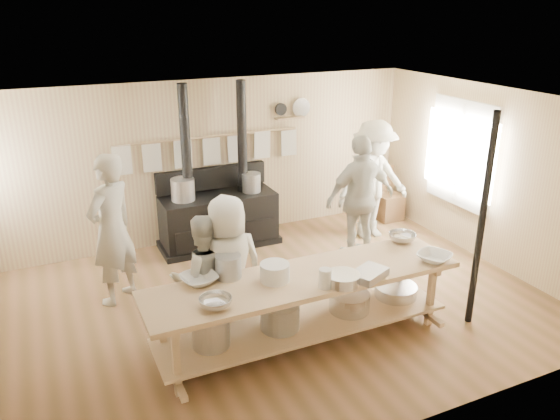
{
  "coord_description": "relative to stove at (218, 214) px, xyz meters",
  "views": [
    {
      "loc": [
        -2.49,
        -5.67,
        3.66
      ],
      "look_at": [
        0.21,
        0.2,
        1.22
      ],
      "focal_mm": 35.0,
      "sensor_mm": 36.0,
      "label": 1
    }
  ],
  "objects": [
    {
      "name": "cook_center",
      "position": [
        -0.68,
        -2.45,
        0.33
      ],
      "size": [
        0.84,
        0.56,
        1.7
      ],
      "primitive_type": "imported",
      "rotation": [
        0.0,
        0.0,
        3.17
      ],
      "color": "beige",
      "rests_on": "ground"
    },
    {
      "name": "room_shell",
      "position": [
        0.01,
        -2.12,
        1.1
      ],
      "size": [
        7.0,
        7.0,
        7.0
      ],
      "color": "tan",
      "rests_on": "ground"
    },
    {
      "name": "deep_bowl_enamel",
      "position": [
        -0.34,
        -2.98,
        0.43
      ],
      "size": [
        0.39,
        0.39,
        0.2
      ],
      "primitive_type": "cylinder",
      "rotation": [
        0.0,
        0.0,
        -0.23
      ],
      "color": "silver",
      "rests_on": "prep_table"
    },
    {
      "name": "bowl_white_a",
      "position": [
        -1.1,
        -2.69,
        0.38
      ],
      "size": [
        0.45,
        0.45,
        0.09
      ],
      "primitive_type": "imported",
      "rotation": [
        0.0,
        0.0,
        0.19
      ],
      "color": "silver",
      "rests_on": "prep_table"
    },
    {
      "name": "bowl_steel_b",
      "position": [
        1.56,
        -2.69,
        0.38
      ],
      "size": [
        0.42,
        0.42,
        0.11
      ],
      "primitive_type": "imported",
      "rotation": [
        0.0,
        0.0,
        3.41
      ],
      "color": "silver",
      "rests_on": "prep_table"
    },
    {
      "name": "bucket_galv",
      "position": [
        -0.76,
        -2.69,
        0.46
      ],
      "size": [
        0.37,
        0.37,
        0.26
      ],
      "primitive_type": "cylinder",
      "rotation": [
        0.0,
        0.0,
        -0.35
      ],
      "color": "gray",
      "rests_on": "prep_table"
    },
    {
      "name": "cook_right",
      "position": [
        1.79,
        -1.34,
        0.44
      ],
      "size": [
        1.13,
        0.47,
        1.92
      ],
      "primitive_type": "imported",
      "rotation": [
        0.0,
        0.0,
        3.14
      ],
      "color": "beige",
      "rests_on": "ground"
    },
    {
      "name": "ground",
      "position": [
        0.01,
        -2.12,
        -0.52
      ],
      "size": [
        7.0,
        7.0,
        0.0
      ],
      "primitive_type": "plane",
      "color": "brown",
      "rests_on": "ground"
    },
    {
      "name": "roasting_pan",
      "position": [
        0.63,
        -3.35,
        0.38
      ],
      "size": [
        0.49,
        0.42,
        0.09
      ],
      "primitive_type": "cube",
      "rotation": [
        0.0,
        0.0,
        0.42
      ],
      "color": "#B2B2B7",
      "rests_on": "prep_table"
    },
    {
      "name": "towel_rail",
      "position": [
        0.01,
        0.28,
        1.04
      ],
      "size": [
        3.0,
        0.04,
        0.47
      ],
      "color": "tan",
      "rests_on": "ground"
    },
    {
      "name": "bowl_steel_a",
      "position": [
        -1.09,
        -3.24,
        0.38
      ],
      "size": [
        0.46,
        0.46,
        0.1
      ],
      "primitive_type": "imported",
      "rotation": [
        0.0,
        0.0,
        1.01
      ],
      "color": "silver",
      "rests_on": "prep_table"
    },
    {
      "name": "mixing_bowl_large",
      "position": [
        0.29,
        -3.35,
        0.39
      ],
      "size": [
        0.48,
        0.48,
        0.12
      ],
      "primitive_type": "cylinder",
      "rotation": [
        0.0,
        0.0,
        0.33
      ],
      "color": "silver",
      "rests_on": "prep_table"
    },
    {
      "name": "back_wall_shelf",
      "position": [
        1.47,
        0.32,
        1.48
      ],
      "size": [
        0.63,
        0.14,
        0.32
      ],
      "color": "tan",
      "rests_on": "ground"
    },
    {
      "name": "cook_by_window",
      "position": [
        2.41,
        -0.74,
        0.46
      ],
      "size": [
        1.29,
        0.77,
        1.97
      ],
      "primitive_type": "imported",
      "rotation": [
        0.0,
        0.0,
        -0.03
      ],
      "color": "beige",
      "rests_on": "ground"
    },
    {
      "name": "cook_left",
      "position": [
        -0.97,
        -2.37,
        0.23
      ],
      "size": [
        0.75,
        0.6,
        1.5
      ],
      "primitive_type": "imported",
      "rotation": [
        0.0,
        0.0,
        3.1
      ],
      "color": "beige",
      "rests_on": "ground"
    },
    {
      "name": "cook_far_left",
      "position": [
        -1.77,
        -1.13,
        0.47
      ],
      "size": [
        0.86,
        0.82,
        1.99
      ],
      "primitive_type": "imported",
      "rotation": [
        0.0,
        0.0,
        3.81
      ],
      "color": "beige",
      "rests_on": "ground"
    },
    {
      "name": "chair",
      "position": [
        3.16,
        -0.18,
        -0.25
      ],
      "size": [
        0.44,
        0.44,
        0.93
      ],
      "rotation": [
        0.0,
        0.0,
        0.02
      ],
      "color": "#523921",
      "rests_on": "ground"
    },
    {
      "name": "support_post",
      "position": [
        2.06,
        -3.47,
        0.78
      ],
      "size": [
        0.08,
        0.08,
        2.6
      ],
      "primitive_type": "cylinder",
      "color": "black",
      "rests_on": "ground"
    },
    {
      "name": "bowl_white_b",
      "position": [
        1.56,
        -3.31,
        0.38
      ],
      "size": [
        0.51,
        0.51,
        0.09
      ],
      "primitive_type": "imported",
      "rotation": [
        0.0,
        0.0,
        2.01
      ],
      "color": "silver",
      "rests_on": "prep_table"
    },
    {
      "name": "stove",
      "position": [
        0.0,
        0.0,
        0.0
      ],
      "size": [
        1.9,
        0.75,
        2.6
      ],
      "color": "black",
      "rests_on": "ground"
    },
    {
      "name": "pitcher",
      "position": [
        0.08,
        -3.34,
        0.44
      ],
      "size": [
        0.16,
        0.16,
        0.22
      ],
      "primitive_type": "cylinder",
      "rotation": [
        0.0,
        0.0,
        -0.16
      ],
      "color": "silver",
      "rests_on": "prep_table"
    },
    {
      "name": "prep_table",
      "position": [
        -0.0,
        -3.02,
        -0.0
      ],
      "size": [
        3.6,
        0.9,
        0.85
      ],
      "color": "tan",
      "rests_on": "ground"
    },
    {
      "name": "window_right",
      "position": [
        3.48,
        -1.52,
        0.98
      ],
      "size": [
        0.09,
        1.5,
        1.65
      ],
      "color": "beige",
      "rests_on": "ground"
    }
  ]
}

